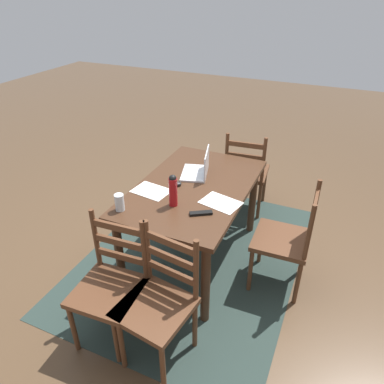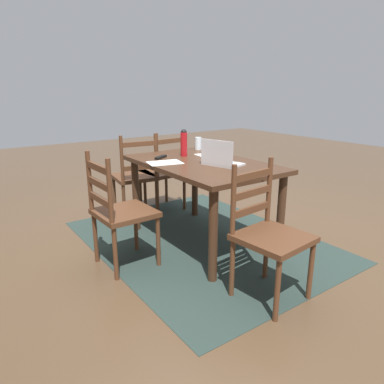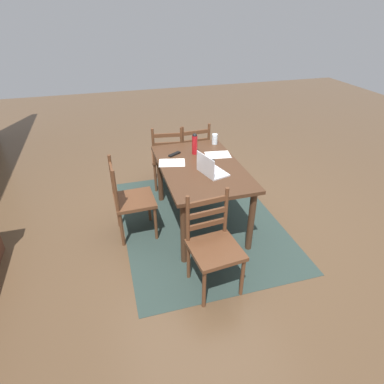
% 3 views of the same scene
% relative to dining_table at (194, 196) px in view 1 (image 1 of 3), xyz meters
% --- Properties ---
extents(ground_plane, '(14.00, 14.00, 0.00)m').
position_rel_dining_table_xyz_m(ground_plane, '(0.00, 0.00, -0.67)').
color(ground_plane, brown).
extents(area_rug, '(2.45, 1.87, 0.01)m').
position_rel_dining_table_xyz_m(area_rug, '(0.00, 0.00, -0.67)').
color(area_rug, '#283833').
rests_on(area_rug, ground).
extents(dining_table, '(1.42, 0.90, 0.78)m').
position_rel_dining_table_xyz_m(dining_table, '(0.00, 0.00, 0.00)').
color(dining_table, '#422819').
rests_on(dining_table, ground).
extents(chair_right_far, '(0.50, 0.50, 0.95)m').
position_rel_dining_table_xyz_m(chair_right_far, '(1.00, 0.19, -0.21)').
color(chair_right_far, '#56331E').
rests_on(chair_right_far, ground).
extents(chair_right_near, '(0.46, 0.46, 0.95)m').
position_rel_dining_table_xyz_m(chair_right_near, '(1.00, -0.18, -0.21)').
color(chair_right_near, '#56331E').
rests_on(chair_right_near, ground).
extents(chair_far_head, '(0.45, 0.45, 0.95)m').
position_rel_dining_table_xyz_m(chair_far_head, '(-0.00, 0.82, -0.21)').
color(chair_far_head, '#56331E').
rests_on(chair_far_head, ground).
extents(chair_left_far, '(0.48, 0.48, 0.95)m').
position_rel_dining_table_xyz_m(chair_left_far, '(-1.00, 0.18, -0.21)').
color(chair_left_far, '#56331E').
rests_on(chair_left_far, ground).
extents(laptop, '(0.37, 0.30, 0.23)m').
position_rel_dining_table_xyz_m(laptop, '(-0.21, -0.03, 0.16)').
color(laptop, silver).
rests_on(laptop, dining_table).
extents(water_bottle, '(0.07, 0.07, 0.26)m').
position_rel_dining_table_xyz_m(water_bottle, '(0.33, -0.02, 0.24)').
color(water_bottle, '#A81419').
rests_on(water_bottle, dining_table).
extents(drinking_glass, '(0.07, 0.07, 0.13)m').
position_rel_dining_table_xyz_m(drinking_glass, '(0.56, -0.36, 0.17)').
color(drinking_glass, silver).
rests_on(drinking_glass, dining_table).
extents(computer_mouse, '(0.09, 0.12, 0.03)m').
position_rel_dining_table_xyz_m(computer_mouse, '(0.06, -0.14, 0.12)').
color(computer_mouse, black).
rests_on(computer_mouse, dining_table).
extents(tv_remote, '(0.13, 0.17, 0.02)m').
position_rel_dining_table_xyz_m(tv_remote, '(0.37, 0.22, 0.12)').
color(tv_remote, black).
rests_on(tv_remote, dining_table).
extents(paper_stack_left, '(0.27, 0.34, 0.00)m').
position_rel_dining_table_xyz_m(paper_stack_left, '(0.16, 0.30, 0.11)').
color(paper_stack_left, white).
rests_on(paper_stack_left, dining_table).
extents(paper_stack_right, '(0.25, 0.32, 0.00)m').
position_rel_dining_table_xyz_m(paper_stack_right, '(0.22, -0.28, 0.11)').
color(paper_stack_right, white).
rests_on(paper_stack_right, dining_table).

